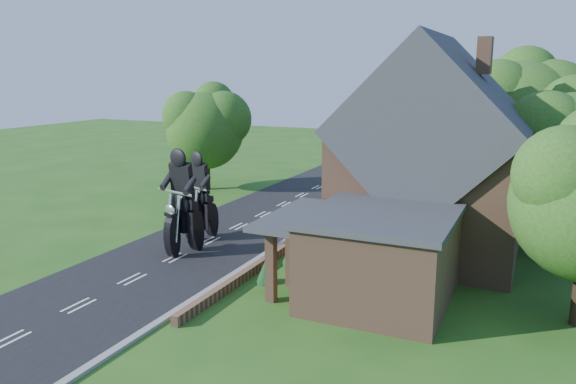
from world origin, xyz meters
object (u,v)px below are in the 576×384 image
at_px(annex, 377,255).
at_px(motorcycle_follow, 201,226).
at_px(garden_wall, 302,237).
at_px(house, 432,163).
at_px(motorcycle_lead, 184,239).

bearing_deg(annex, motorcycle_follow, 159.22).
height_order(garden_wall, motorcycle_follow, motorcycle_follow).
bearing_deg(house, garden_wall, -170.83).
xyz_separation_m(garden_wall, motorcycle_lead, (-4.25, -4.28, 0.56)).
height_order(garden_wall, annex, annex).
bearing_deg(garden_wall, motorcycle_lead, -134.80).
height_order(garden_wall, house, house).
bearing_deg(annex, motorcycle_lead, 171.19).
height_order(house, annex, house).
xyz_separation_m(annex, motorcycle_follow, (-10.46, 3.97, -1.08)).
relative_size(annex, motorcycle_follow, 4.76).
height_order(house, motorcycle_lead, house).
bearing_deg(annex, house, 84.76).
distance_m(garden_wall, motorcycle_follow, 5.24).
xyz_separation_m(garden_wall, annex, (5.57, -5.80, 1.57)).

